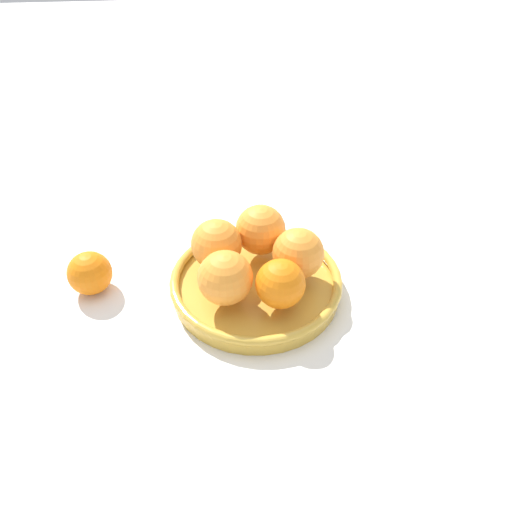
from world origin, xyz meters
TOP-DOWN VIEW (x-y plane):
  - ground_plane at (0.00, 0.00)m, footprint 4.00×4.00m
  - fruit_bowl at (0.00, 0.00)m, footprint 0.28×0.28m
  - orange_pile at (-0.00, 0.00)m, footprint 0.21×0.21m
  - stray_orange at (-0.26, 0.03)m, footprint 0.07×0.07m

SIDE VIEW (x-z plane):
  - ground_plane at x=0.00m, z-range 0.00..0.00m
  - fruit_bowl at x=0.00m, z-range 0.00..0.03m
  - stray_orange at x=-0.26m, z-range 0.00..0.07m
  - orange_pile at x=0.00m, z-range 0.03..0.12m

